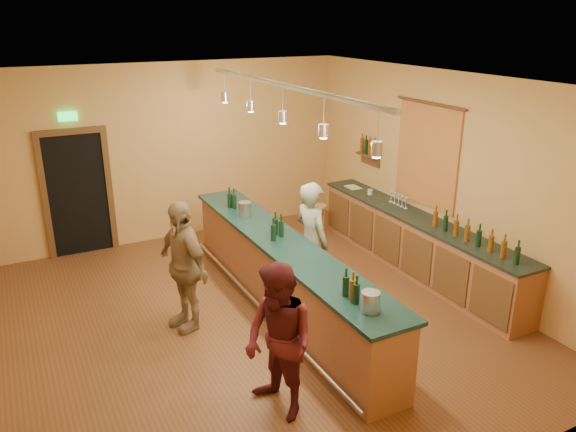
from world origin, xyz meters
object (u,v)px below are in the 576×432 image
tasting_bar (283,271)px  customer_b (183,266)px  bartender (312,241)px  customer_a (279,342)px  bar_stool (319,213)px  back_counter (416,243)px

tasting_bar → customer_b: bearing=170.2°
tasting_bar → bartender: 0.64m
customer_a → tasting_bar: bearing=140.0°
customer_b → bar_stool: size_ratio=2.83×
tasting_bar → customer_a: customer_a is taller
back_counter → customer_a: bearing=-149.3°
bar_stool → tasting_bar: bearing=-130.0°
back_counter → tasting_bar: (-2.49, -0.18, 0.12)m
bartender → customer_b: size_ratio=1.00×
bartender → customer_a: (-1.55, -2.07, -0.05)m
tasting_bar → bartender: bearing=17.9°
bar_stool → customer_b: bearing=-148.3°
customer_a → customer_b: (-0.34, 2.12, 0.05)m
back_counter → bartender: size_ratio=2.57×
tasting_bar → bar_stool: 2.88m
back_counter → tasting_bar: bearing=-175.8°
bartender → customer_b: (-1.90, 0.05, -0.00)m
bartender → bar_stool: 2.44m
customer_a → bartender: bearing=131.1°
bartender → tasting_bar: bearing=99.7°
customer_a → customer_b: customer_b is taller
back_counter → bar_stool: bearing=107.6°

